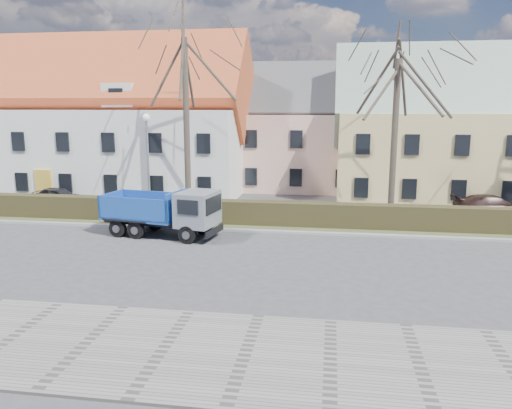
% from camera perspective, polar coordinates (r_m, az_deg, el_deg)
% --- Properties ---
extents(ground, '(120.00, 120.00, 0.00)m').
position_cam_1_polar(ground, '(22.39, -8.81, -5.75)').
color(ground, '#3E3D40').
extents(sidewalk_near, '(80.00, 5.00, 0.08)m').
position_cam_1_polar(sidewalk_near, '(15.04, -18.79, -14.79)').
color(sidewalk_near, gray).
rests_on(sidewalk_near, ground).
extents(curb_far, '(80.00, 0.30, 0.12)m').
position_cam_1_polar(curb_far, '(26.64, -5.88, -2.80)').
color(curb_far, gray).
rests_on(curb_far, ground).
extents(grass_strip, '(80.00, 3.00, 0.10)m').
position_cam_1_polar(grass_strip, '(28.15, -5.07, -2.04)').
color(grass_strip, '#3F4728').
rests_on(grass_strip, ground).
extents(hedge, '(60.00, 0.90, 1.30)m').
position_cam_1_polar(hedge, '(27.83, -5.19, -0.93)').
color(hedge, '#2D2816').
rests_on(hedge, ground).
extents(building_white, '(26.80, 10.80, 9.50)m').
position_cam_1_polar(building_white, '(41.36, -19.81, 8.16)').
color(building_white, silver).
rests_on(building_white, ground).
extents(building_pink, '(10.80, 8.80, 8.00)m').
position_cam_1_polar(building_pink, '(40.57, 5.04, 7.67)').
color(building_pink, '#DAAA9A').
rests_on(building_pink, ground).
extents(building_yellow, '(18.80, 10.80, 8.50)m').
position_cam_1_polar(building_yellow, '(38.65, 22.94, 7.03)').
color(building_yellow, '#DBC178').
rests_on(building_yellow, ground).
extents(tree_1, '(9.20, 9.20, 12.65)m').
position_cam_1_polar(tree_1, '(30.15, -7.99, 10.81)').
color(tree_1, '#3D332A').
rests_on(tree_1, ground).
extents(tree_2, '(8.00, 8.00, 11.00)m').
position_cam_1_polar(tree_2, '(29.13, 15.61, 8.88)').
color(tree_2, '#3D332A').
rests_on(tree_2, ground).
extents(dump_truck, '(6.48, 3.37, 2.47)m').
position_cam_1_polar(dump_truck, '(25.67, -11.20, -0.80)').
color(dump_truck, navy).
rests_on(dump_truck, ground).
extents(streetlight, '(0.48, 0.48, 6.12)m').
position_cam_1_polar(streetlight, '(29.54, -12.22, 4.31)').
color(streetlight, gray).
rests_on(streetlight, ground).
extents(cart_frame, '(0.73, 0.47, 0.63)m').
position_cam_1_polar(cart_frame, '(26.90, -13.36, -2.35)').
color(cart_frame, silver).
rests_on(cart_frame, ground).
extents(parked_car_a, '(3.61, 1.73, 1.19)m').
position_cam_1_polar(parked_car_a, '(35.69, -21.64, 0.92)').
color(parked_car_a, black).
rests_on(parked_car_a, ground).
extents(parked_car_b, '(4.78, 2.55, 1.32)m').
position_cam_1_polar(parked_car_b, '(32.59, 25.41, -0.18)').
color(parked_car_b, black).
rests_on(parked_car_b, ground).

